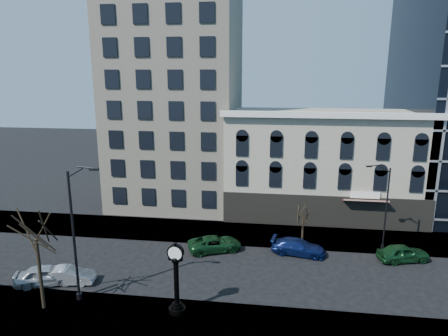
# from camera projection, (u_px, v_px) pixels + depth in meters

# --- Properties ---
(ground) EXTENTS (160.00, 160.00, 0.00)m
(ground) POSITION_uv_depth(u_px,v_px,m) (195.00, 268.00, 34.34)
(ground) COLOR black
(ground) RESTS_ON ground
(sidewalk_far) EXTENTS (160.00, 6.00, 0.12)m
(sidewalk_far) POSITION_uv_depth(u_px,v_px,m) (210.00, 232.00, 42.03)
(sidewalk_far) COLOR gray
(sidewalk_far) RESTS_ON ground
(sidewalk_near) EXTENTS (160.00, 6.00, 0.12)m
(sidewalk_near) POSITION_uv_depth(u_px,v_px,m) (170.00, 324.00, 26.62)
(sidewalk_near) COLOR gray
(sidewalk_near) RESTS_ON ground
(cream_tower) EXTENTS (15.90, 15.40, 42.50)m
(cream_tower) POSITION_uv_depth(u_px,v_px,m) (175.00, 48.00, 48.77)
(cream_tower) COLOR beige
(cream_tower) RESTS_ON ground
(victorian_row) EXTENTS (22.60, 11.19, 12.50)m
(victorian_row) POSITION_uv_depth(u_px,v_px,m) (322.00, 164.00, 46.66)
(victorian_row) COLOR #ADA68E
(victorian_row) RESTS_ON ground
(street_clock) EXTENTS (1.19, 1.19, 5.26)m
(street_clock) POSITION_uv_depth(u_px,v_px,m) (176.00, 281.00, 27.38)
(street_clock) COLOR black
(street_clock) RESTS_ON sidewalk_near
(street_lamp_near) EXTENTS (2.68, 0.41, 10.33)m
(street_lamp_near) POSITION_uv_depth(u_px,v_px,m) (81.00, 199.00, 27.59)
(street_lamp_near) COLOR black
(street_lamp_near) RESTS_ON sidewalk_near
(street_lamp_far) EXTENTS (2.16, 0.44, 8.34)m
(street_lamp_far) POSITION_uv_depth(u_px,v_px,m) (382.00, 185.00, 36.42)
(street_lamp_far) COLOR black
(street_lamp_far) RESTS_ON sidewalk_far
(bare_tree_near) EXTENTS (4.91, 4.91, 8.42)m
(bare_tree_near) POSITION_uv_depth(u_px,v_px,m) (34.00, 224.00, 26.93)
(bare_tree_near) COLOR #2C2316
(bare_tree_near) RESTS_ON sidewalk_near
(bare_tree_far) EXTENTS (2.54, 2.54, 4.36)m
(bare_tree_far) POSITION_uv_depth(u_px,v_px,m) (304.00, 211.00, 38.32)
(bare_tree_far) COLOR #2C2316
(bare_tree_far) RESTS_ON sidewalk_far
(car_near_a) EXTENTS (5.02, 3.43, 1.59)m
(car_near_a) POSITION_uv_depth(u_px,v_px,m) (46.00, 275.00, 31.60)
(car_near_a) COLOR #A5A8AD
(car_near_a) RESTS_ON ground
(car_near_b) EXTENTS (4.27, 2.07, 1.35)m
(car_near_b) POSITION_uv_depth(u_px,v_px,m) (69.00, 276.00, 31.77)
(car_near_b) COLOR #A5A8AD
(car_near_b) RESTS_ON ground
(car_far_a) EXTENTS (5.55, 4.08, 1.40)m
(car_far_a) POSITION_uv_depth(u_px,v_px,m) (215.00, 244.00, 37.57)
(car_far_a) COLOR #143F1E
(car_far_a) RESTS_ON ground
(car_far_b) EXTENTS (5.24, 2.83, 1.44)m
(car_far_b) POSITION_uv_depth(u_px,v_px,m) (298.00, 247.00, 36.83)
(car_far_b) COLOR #0C194C
(car_far_b) RESTS_ON ground
(car_far_c) EXTENTS (4.85, 2.96, 1.54)m
(car_far_c) POSITION_uv_depth(u_px,v_px,m) (403.00, 253.00, 35.49)
(car_far_c) COLOR #143F1E
(car_far_c) RESTS_ON ground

